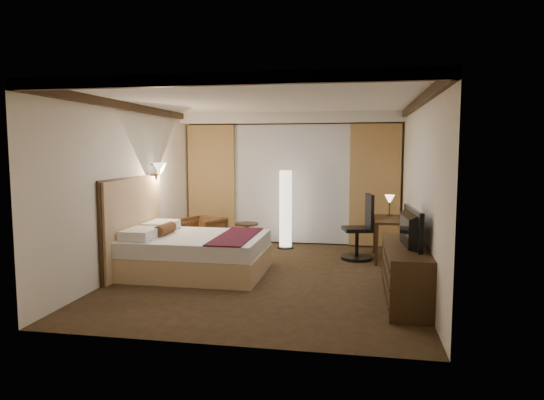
% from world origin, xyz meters
% --- Properties ---
extents(floor, '(4.50, 5.50, 0.01)m').
position_xyz_m(floor, '(0.00, 0.00, 0.00)').
color(floor, '#302112').
rests_on(floor, ground).
extents(ceiling, '(4.50, 5.50, 0.01)m').
position_xyz_m(ceiling, '(0.00, 0.00, 2.70)').
color(ceiling, white).
rests_on(ceiling, back_wall).
extents(back_wall, '(4.50, 0.02, 2.70)m').
position_xyz_m(back_wall, '(0.00, 2.75, 1.35)').
color(back_wall, silver).
rests_on(back_wall, floor).
extents(left_wall, '(0.02, 5.50, 2.70)m').
position_xyz_m(left_wall, '(-2.25, 0.00, 1.35)').
color(left_wall, silver).
rests_on(left_wall, floor).
extents(right_wall, '(0.02, 5.50, 2.70)m').
position_xyz_m(right_wall, '(2.25, 0.00, 1.35)').
color(right_wall, silver).
rests_on(right_wall, floor).
extents(crown_molding, '(4.50, 5.50, 0.12)m').
position_xyz_m(crown_molding, '(0.00, 0.00, 2.64)').
color(crown_molding, black).
rests_on(crown_molding, ceiling).
extents(soffit, '(4.50, 0.50, 0.20)m').
position_xyz_m(soffit, '(0.00, 2.50, 2.60)').
color(soffit, white).
rests_on(soffit, ceiling).
extents(curtain_sheer, '(2.48, 0.04, 2.45)m').
position_xyz_m(curtain_sheer, '(0.00, 2.67, 1.25)').
color(curtain_sheer, silver).
rests_on(curtain_sheer, back_wall).
extents(curtain_left_drape, '(1.00, 0.14, 2.45)m').
position_xyz_m(curtain_left_drape, '(-1.70, 2.61, 1.25)').
color(curtain_left_drape, '#B38152').
rests_on(curtain_left_drape, back_wall).
extents(curtain_right_drape, '(1.00, 0.14, 2.45)m').
position_xyz_m(curtain_right_drape, '(1.70, 2.61, 1.25)').
color(curtain_right_drape, '#B38152').
rests_on(curtain_right_drape, back_wall).
extents(wall_sconce, '(0.24, 0.24, 0.24)m').
position_xyz_m(wall_sconce, '(-2.09, 0.79, 1.62)').
color(wall_sconce, white).
rests_on(wall_sconce, left_wall).
extents(bed, '(2.12, 1.66, 0.62)m').
position_xyz_m(bed, '(-1.13, -0.04, 0.31)').
color(bed, white).
rests_on(bed, floor).
extents(headboard, '(0.12, 1.96, 1.50)m').
position_xyz_m(headboard, '(-2.20, -0.04, 0.75)').
color(headboard, tan).
rests_on(headboard, floor).
extents(armchair, '(0.90, 0.88, 0.73)m').
position_xyz_m(armchair, '(-1.59, 1.64, 0.36)').
color(armchair, '#442314').
rests_on(armchair, floor).
extents(side_table, '(0.46, 0.46, 0.51)m').
position_xyz_m(side_table, '(-0.80, 1.99, 0.25)').
color(side_table, black).
rests_on(side_table, floor).
extents(floor_lamp, '(0.33, 0.33, 1.57)m').
position_xyz_m(floor_lamp, '(-0.04, 2.15, 0.78)').
color(floor_lamp, white).
rests_on(floor_lamp, floor).
extents(desk, '(0.55, 1.10, 0.75)m').
position_xyz_m(desk, '(1.95, 1.44, 0.38)').
color(desk, black).
rests_on(desk, floor).
extents(desk_lamp, '(0.18, 0.18, 0.34)m').
position_xyz_m(desk_lamp, '(1.95, 1.84, 0.92)').
color(desk_lamp, '#FFD899').
rests_on(desk_lamp, desk).
extents(office_chair, '(0.68, 0.68, 1.18)m').
position_xyz_m(office_chair, '(1.37, 1.39, 0.59)').
color(office_chair, black).
rests_on(office_chair, floor).
extents(dresser, '(0.50, 1.87, 0.73)m').
position_xyz_m(dresser, '(2.00, -0.91, 0.36)').
color(dresser, black).
rests_on(dresser, floor).
extents(television, '(0.70, 1.12, 0.14)m').
position_xyz_m(television, '(1.97, -0.91, 1.04)').
color(television, black).
rests_on(television, dresser).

